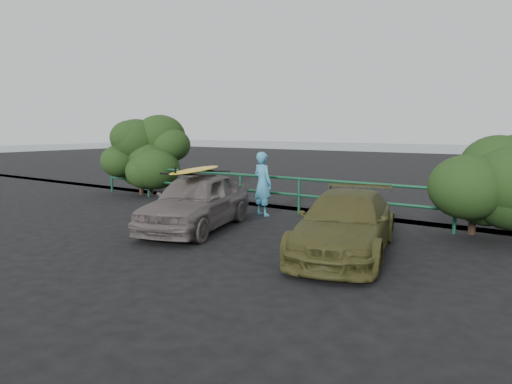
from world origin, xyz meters
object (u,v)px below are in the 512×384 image
man (263,184)px  surfboard (196,170)px  guardrail (268,193)px  olive_vehicle (345,223)px  sedan (196,201)px

man → surfboard: man is taller
guardrail → olive_vehicle: 4.65m
guardrail → olive_vehicle: olive_vehicle is taller
sedan → man: 2.32m
guardrail → surfboard: (-0.13, -2.89, 0.88)m
guardrail → man: 0.73m
olive_vehicle → sedan: bearing=165.9°
guardrail → surfboard: size_ratio=5.82×
guardrail → sedan: bearing=-92.7°
olive_vehicle → surfboard: surfboard is taller
olive_vehicle → surfboard: 3.86m
olive_vehicle → man: size_ratio=2.29×
man → olive_vehicle: bearing=162.2°
guardrail → olive_vehicle: (3.64, -2.90, 0.06)m
man → guardrail: bearing=-55.2°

